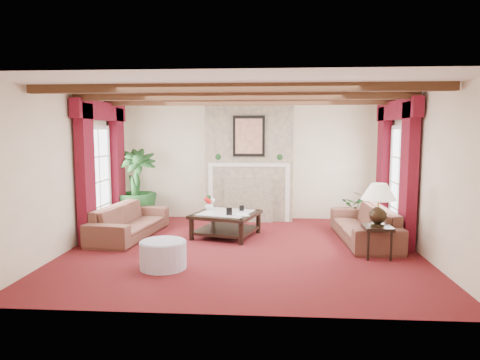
# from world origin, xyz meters

# --- Properties ---
(floor) EXTENTS (6.00, 6.00, 0.00)m
(floor) POSITION_xyz_m (0.00, 0.00, 0.00)
(floor) COLOR #4E100D
(floor) RESTS_ON ground
(ceiling) EXTENTS (6.00, 6.00, 0.00)m
(ceiling) POSITION_xyz_m (0.00, 0.00, 2.70)
(ceiling) COLOR white
(ceiling) RESTS_ON floor
(back_wall) EXTENTS (6.00, 0.02, 2.70)m
(back_wall) POSITION_xyz_m (0.00, 2.75, 1.35)
(back_wall) COLOR beige
(back_wall) RESTS_ON ground
(left_wall) EXTENTS (0.02, 5.50, 2.70)m
(left_wall) POSITION_xyz_m (-3.00, 0.00, 1.35)
(left_wall) COLOR beige
(left_wall) RESTS_ON ground
(right_wall) EXTENTS (0.02, 5.50, 2.70)m
(right_wall) POSITION_xyz_m (3.00, 0.00, 1.35)
(right_wall) COLOR beige
(right_wall) RESTS_ON ground
(ceiling_beams) EXTENTS (6.00, 3.00, 0.12)m
(ceiling_beams) POSITION_xyz_m (0.00, 0.00, 2.64)
(ceiling_beams) COLOR #381F11
(ceiling_beams) RESTS_ON ceiling
(fireplace) EXTENTS (2.00, 0.52, 2.70)m
(fireplace) POSITION_xyz_m (0.00, 2.55, 2.70)
(fireplace) COLOR tan
(fireplace) RESTS_ON ground
(french_door_left) EXTENTS (0.10, 1.10, 2.16)m
(french_door_left) POSITION_xyz_m (-2.97, 1.00, 2.13)
(french_door_left) COLOR white
(french_door_left) RESTS_ON ground
(french_door_right) EXTENTS (0.10, 1.10, 2.16)m
(french_door_right) POSITION_xyz_m (2.97, 1.00, 2.13)
(french_door_right) COLOR white
(french_door_right) RESTS_ON ground
(curtains_left) EXTENTS (0.20, 2.40, 2.55)m
(curtains_left) POSITION_xyz_m (-2.86, 1.00, 2.55)
(curtains_left) COLOR #530B19
(curtains_left) RESTS_ON ground
(curtains_right) EXTENTS (0.20, 2.40, 2.55)m
(curtains_right) POSITION_xyz_m (2.86, 1.00, 2.55)
(curtains_right) COLOR #530B19
(curtains_right) RESTS_ON ground
(sofa_left) EXTENTS (2.29, 1.14, 0.84)m
(sofa_left) POSITION_xyz_m (-2.26, 0.73, 0.42)
(sofa_left) COLOR #380F19
(sofa_left) RESTS_ON ground
(sofa_right) EXTENTS (2.26, 0.82, 0.86)m
(sofa_right) POSITION_xyz_m (2.25, 0.69, 0.43)
(sofa_right) COLOR #380F19
(sofa_right) RESTS_ON ground
(potted_palm) EXTENTS (2.00, 2.27, 0.93)m
(potted_palm) POSITION_xyz_m (-2.53, 2.02, 0.47)
(potted_palm) COLOR black
(potted_palm) RESTS_ON ground
(small_plant) EXTENTS (1.43, 1.44, 0.63)m
(small_plant) POSITION_xyz_m (2.41, 1.79, 0.31)
(small_plant) COLOR black
(small_plant) RESTS_ON ground
(coffee_table) EXTENTS (1.44, 1.44, 0.47)m
(coffee_table) POSITION_xyz_m (-0.38, 0.88, 0.24)
(coffee_table) COLOR black
(coffee_table) RESTS_ON ground
(side_table) EXTENTS (0.45, 0.45, 0.53)m
(side_table) POSITION_xyz_m (2.22, -0.38, 0.26)
(side_table) COLOR black
(side_table) RESTS_ON ground
(ottoman) EXTENTS (0.70, 0.70, 0.41)m
(ottoman) POSITION_xyz_m (-1.12, -1.16, 0.20)
(ottoman) COLOR #AFA6BC
(ottoman) RESTS_ON ground
(table_lamp) EXTENTS (0.56, 0.56, 0.71)m
(table_lamp) POSITION_xyz_m (2.22, -0.38, 0.88)
(table_lamp) COLOR black
(table_lamp) RESTS_ON side_table
(flower_vase) EXTENTS (0.26, 0.27, 0.17)m
(flower_vase) POSITION_xyz_m (-0.74, 1.14, 0.56)
(flower_vase) COLOR silver
(flower_vase) RESTS_ON coffee_table
(book) EXTENTS (0.24, 0.14, 0.31)m
(book) POSITION_xyz_m (-0.14, 0.56, 0.62)
(book) COLOR black
(book) RESTS_ON coffee_table
(photo_frame_a) EXTENTS (0.11, 0.02, 0.15)m
(photo_frame_a) POSITION_xyz_m (-0.29, 0.58, 0.55)
(photo_frame_a) COLOR black
(photo_frame_a) RESTS_ON coffee_table
(photo_frame_b) EXTENTS (0.09, 0.05, 0.12)m
(photo_frame_b) POSITION_xyz_m (-0.08, 1.04, 0.53)
(photo_frame_b) COLOR black
(photo_frame_b) RESTS_ON coffee_table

